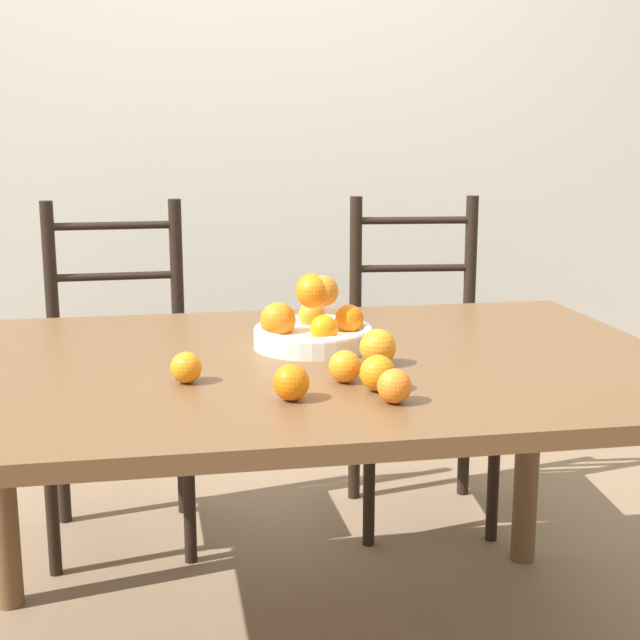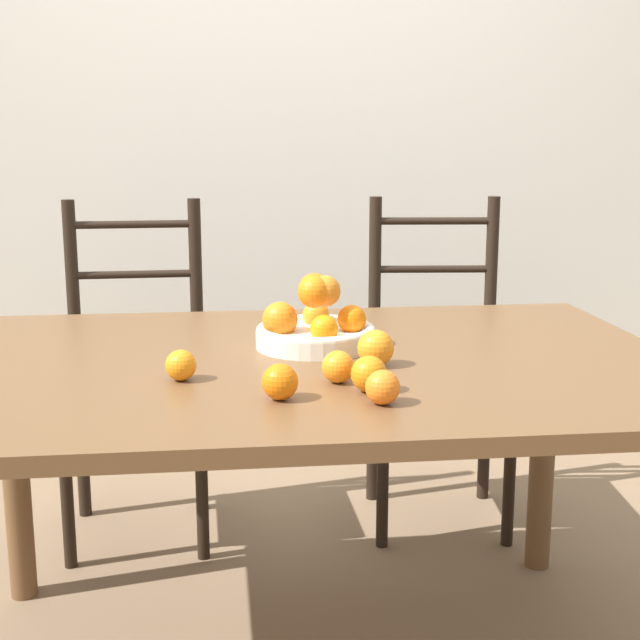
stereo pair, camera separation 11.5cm
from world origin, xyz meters
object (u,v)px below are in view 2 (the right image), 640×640
orange_loose_0 (338,367)px  chair_right (437,371)px  orange_loose_5 (280,382)px  chair_left (136,381)px  orange_loose_2 (376,348)px  orange_loose_1 (181,365)px  orange_loose_3 (369,374)px  fruit_bowl (315,325)px  orange_loose_4 (383,387)px

orange_loose_0 → chair_right: size_ratio=0.06×
orange_loose_5 → chair_left: size_ratio=0.06×
orange_loose_2 → chair_right: chair_right is taller
chair_left → chair_right: 0.94m
orange_loose_1 → orange_loose_3: orange_loose_3 is taller
orange_loose_0 → chair_right: (0.46, 1.03, -0.30)m
fruit_bowl → orange_loose_1: size_ratio=4.43×
fruit_bowl → orange_loose_1: (-0.29, -0.24, -0.02)m
orange_loose_4 → chair_right: size_ratio=0.06×
orange_loose_0 → orange_loose_4: bearing=-68.4°
orange_loose_1 → orange_loose_5: bearing=-39.5°
orange_loose_3 → chair_right: chair_right is taller
fruit_bowl → chair_right: (0.47, 0.74, -0.32)m
orange_loose_3 → chair_left: chair_left is taller
fruit_bowl → orange_loose_3: fruit_bowl is taller
orange_loose_0 → fruit_bowl: bearing=92.1°
orange_loose_5 → chair_left: 1.23m
fruit_bowl → orange_loose_0: size_ratio=4.28×
orange_loose_4 → chair_right: bearing=71.1°
fruit_bowl → orange_loose_5: size_ratio=4.05×
orange_loose_3 → fruit_bowl: bearing=99.2°
orange_loose_2 → orange_loose_3: orange_loose_2 is taller
chair_left → orange_loose_4: bearing=-66.8°
orange_loose_2 → orange_loose_0: bearing=-129.2°
orange_loose_2 → orange_loose_4: orange_loose_2 is taller
orange_loose_2 → chair_right: (0.37, 0.92, -0.31)m
fruit_bowl → orange_loose_5: (-0.11, -0.39, -0.02)m
orange_loose_1 → fruit_bowl: bearing=40.2°
fruit_bowl → orange_loose_1: bearing=-139.8°
orange_loose_2 → orange_loose_3: (-0.05, -0.18, -0.00)m
orange_loose_1 → orange_loose_4: (0.36, -0.20, 0.00)m
fruit_bowl → orange_loose_3: size_ratio=3.95×
orange_loose_0 → chair_left: bearing=114.8°
orange_loose_3 → chair_left: bearing=115.5°
orange_loose_1 → orange_loose_4: bearing=-29.0°
orange_loose_5 → chair_left: bearing=107.6°
chair_left → chair_right: (0.94, -0.00, 0.00)m
orange_loose_2 → orange_loose_4: (-0.04, -0.26, -0.01)m
fruit_bowl → orange_loose_4: 0.45m
orange_loose_3 → orange_loose_4: size_ratio=1.09×
orange_loose_1 → orange_loose_2: bearing=9.3°
chair_left → orange_loose_5: bearing=-73.6°
orange_loose_1 → orange_loose_5: 0.23m
orange_loose_2 → orange_loose_5: orange_loose_2 is taller
orange_loose_1 → chair_left: chair_left is taller
orange_loose_2 → chair_right: bearing=68.1°
orange_loose_3 → orange_loose_4: 0.08m
orange_loose_3 → chair_right: size_ratio=0.07×
orange_loose_2 → chair_left: size_ratio=0.07×
orange_loose_0 → orange_loose_4: 0.16m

